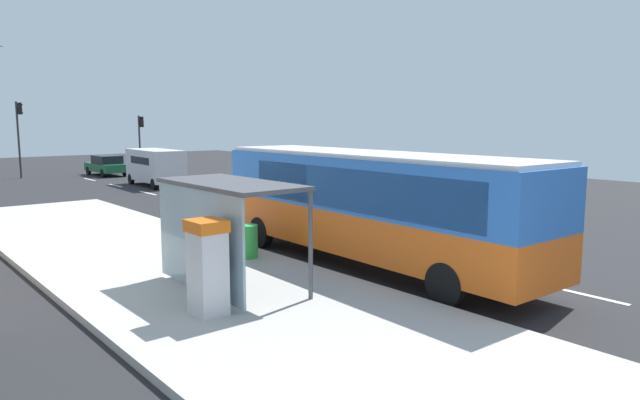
{
  "coord_description": "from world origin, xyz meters",
  "views": [
    {
      "loc": [
        -12.88,
        -12.05,
        4.06
      ],
      "look_at": [
        -1.0,
        2.17,
        1.5
      ],
      "focal_mm": 31.99,
      "sensor_mm": 36.0,
      "label": 1
    }
  ],
  "objects_px": {
    "bus_shelter": "(219,208)",
    "white_van": "(155,165)",
    "recycling_bin_red": "(224,234)",
    "ticket_machine": "(208,266)",
    "bus": "(369,201)",
    "traffic_light_near_side": "(141,134)",
    "recycling_bin_green": "(249,241)",
    "recycling_bin_orange": "(212,231)",
    "traffic_light_far_side": "(19,128)",
    "recycling_bin_yellow": "(236,238)",
    "sedan_near": "(107,165)"
  },
  "relations": [
    {
      "from": "white_van",
      "to": "traffic_light_far_side",
      "type": "xyz_separation_m",
      "value": [
        -5.31,
        10.94,
        2.27
      ]
    },
    {
      "from": "sedan_near",
      "to": "ticket_machine",
      "type": "relative_size",
      "value": 2.29
    },
    {
      "from": "recycling_bin_green",
      "to": "recycling_bin_orange",
      "type": "distance_m",
      "value": 2.1
    },
    {
      "from": "recycling_bin_green",
      "to": "recycling_bin_red",
      "type": "xyz_separation_m",
      "value": [
        0.0,
        1.4,
        0.0
      ]
    },
    {
      "from": "recycling_bin_orange",
      "to": "bus_shelter",
      "type": "xyz_separation_m",
      "value": [
        -2.21,
        -4.32,
        1.44
      ]
    },
    {
      "from": "recycling_bin_red",
      "to": "white_van",
      "type": "bearing_deg",
      "value": 71.69
    },
    {
      "from": "ticket_machine",
      "to": "recycling_bin_orange",
      "type": "distance_m",
      "value": 6.57
    },
    {
      "from": "ticket_machine",
      "to": "recycling_bin_orange",
      "type": "height_order",
      "value": "ticket_machine"
    },
    {
      "from": "bus",
      "to": "traffic_light_near_side",
      "type": "bearing_deg",
      "value": 77.74
    },
    {
      "from": "recycling_bin_green",
      "to": "recycling_bin_yellow",
      "type": "bearing_deg",
      "value": 90.0
    },
    {
      "from": "sedan_near",
      "to": "bus_shelter",
      "type": "distance_m",
      "value": 33.24
    },
    {
      "from": "white_van",
      "to": "traffic_light_far_side",
      "type": "relative_size",
      "value": 0.97
    },
    {
      "from": "ticket_machine",
      "to": "recycling_bin_green",
      "type": "bearing_deg",
      "value": 47.56
    },
    {
      "from": "recycling_bin_red",
      "to": "recycling_bin_green",
      "type": "bearing_deg",
      "value": -90.0
    },
    {
      "from": "white_van",
      "to": "recycling_bin_orange",
      "type": "bearing_deg",
      "value": -108.94
    },
    {
      "from": "sedan_near",
      "to": "recycling_bin_orange",
      "type": "height_order",
      "value": "sedan_near"
    },
    {
      "from": "ticket_machine",
      "to": "recycling_bin_red",
      "type": "xyz_separation_m",
      "value": [
        3.27,
        4.97,
        -0.52
      ]
    },
    {
      "from": "traffic_light_far_side",
      "to": "sedan_near",
      "type": "bearing_deg",
      "value": -18.94
    },
    {
      "from": "bus",
      "to": "recycling_bin_green",
      "type": "bearing_deg",
      "value": 136.83
    },
    {
      "from": "recycling_bin_orange",
      "to": "traffic_light_near_side",
      "type": "bearing_deg",
      "value": 71.37
    },
    {
      "from": "recycling_bin_red",
      "to": "traffic_light_near_side",
      "type": "distance_m",
      "value": 31.13
    },
    {
      "from": "white_van",
      "to": "traffic_light_far_side",
      "type": "bearing_deg",
      "value": 115.88
    },
    {
      "from": "recycling_bin_yellow",
      "to": "traffic_light_near_side",
      "type": "bearing_deg",
      "value": 72.17
    },
    {
      "from": "recycling_bin_green",
      "to": "bus_shelter",
      "type": "xyz_separation_m",
      "value": [
        -2.21,
        -2.22,
        1.44
      ]
    },
    {
      "from": "sedan_near",
      "to": "ticket_machine",
      "type": "xyz_separation_m",
      "value": [
        -9.77,
        -33.4,
        0.38
      ]
    },
    {
      "from": "bus_shelter",
      "to": "white_van",
      "type": "bearing_deg",
      "value": 69.45
    },
    {
      "from": "recycling_bin_yellow",
      "to": "recycling_bin_red",
      "type": "relative_size",
      "value": 1.0
    },
    {
      "from": "sedan_near",
      "to": "traffic_light_near_side",
      "type": "height_order",
      "value": "traffic_light_near_side"
    },
    {
      "from": "traffic_light_far_side",
      "to": "recycling_bin_red",
      "type": "bearing_deg",
      "value": -92.07
    },
    {
      "from": "ticket_machine",
      "to": "bus_shelter",
      "type": "distance_m",
      "value": 1.95
    },
    {
      "from": "recycling_bin_yellow",
      "to": "recycling_bin_orange",
      "type": "relative_size",
      "value": 1.0
    },
    {
      "from": "white_van",
      "to": "bus_shelter",
      "type": "height_order",
      "value": "bus_shelter"
    },
    {
      "from": "white_van",
      "to": "ticket_machine",
      "type": "distance_m",
      "value": 26.17
    },
    {
      "from": "recycling_bin_red",
      "to": "traffic_light_far_side",
      "type": "relative_size",
      "value": 0.17
    },
    {
      "from": "traffic_light_far_side",
      "to": "recycling_bin_orange",
      "type": "bearing_deg",
      "value": -92.12
    },
    {
      "from": "traffic_light_near_side",
      "to": "recycling_bin_green",
      "type": "bearing_deg",
      "value": -107.45
    },
    {
      "from": "white_van",
      "to": "traffic_light_near_side",
      "type": "bearing_deg",
      "value": 71.94
    },
    {
      "from": "recycling_bin_green",
      "to": "recycling_bin_red",
      "type": "height_order",
      "value": "same"
    },
    {
      "from": "ticket_machine",
      "to": "white_van",
      "type": "bearing_deg",
      "value": 68.32
    },
    {
      "from": "recycling_bin_green",
      "to": "recycling_bin_orange",
      "type": "relative_size",
      "value": 1.0
    },
    {
      "from": "recycling_bin_yellow",
      "to": "recycling_bin_orange",
      "type": "distance_m",
      "value": 1.4
    },
    {
      "from": "bus",
      "to": "white_van",
      "type": "bearing_deg",
      "value": 80.38
    },
    {
      "from": "bus",
      "to": "recycling_bin_red",
      "type": "xyz_separation_m",
      "value": [
        -2.49,
        3.73,
        -1.19
      ]
    },
    {
      "from": "sedan_near",
      "to": "recycling_bin_yellow",
      "type": "distance_m",
      "value": 29.84
    },
    {
      "from": "sedan_near",
      "to": "recycling_bin_yellow",
      "type": "xyz_separation_m",
      "value": [
        -6.5,
        -29.13,
        -0.14
      ]
    },
    {
      "from": "recycling_bin_green",
      "to": "traffic_light_near_side",
      "type": "height_order",
      "value": "traffic_light_near_side"
    },
    {
      "from": "bus",
      "to": "recycling_bin_yellow",
      "type": "height_order",
      "value": "bus"
    },
    {
      "from": "recycling_bin_red",
      "to": "ticket_machine",
      "type": "bearing_deg",
      "value": -123.3
    },
    {
      "from": "recycling_bin_yellow",
      "to": "traffic_light_far_side",
      "type": "distance_m",
      "value": 31.14
    },
    {
      "from": "bus",
      "to": "traffic_light_near_side",
      "type": "relative_size",
      "value": 2.45
    }
  ]
}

